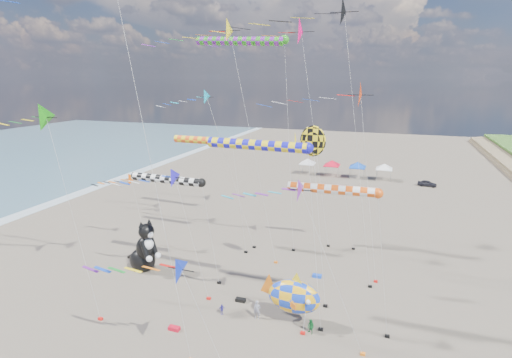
{
  "coord_description": "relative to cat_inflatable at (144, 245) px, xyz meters",
  "views": [
    {
      "loc": [
        10.22,
        -18.7,
        19.37
      ],
      "look_at": [
        -0.45,
        12.0,
        11.06
      ],
      "focal_mm": 28.0,
      "sensor_mm": 36.0,
      "label": 1
    }
  ],
  "objects": [
    {
      "name": "windsock_1",
      "position": [
        16.22,
        12.2,
        4.3
      ],
      "size": [
        6.56,
        0.62,
        7.5
      ],
      "color": "red",
      "rests_on": "ground"
    },
    {
      "name": "windsock_3",
      "position": [
        14.03,
        -4.23,
        11.61
      ],
      "size": [
        9.43,
        0.82,
        14.9
      ],
      "color": "#1513C6",
      "rests_on": "ground"
    },
    {
      "name": "child_green",
      "position": [
        18.3,
        -4.88,
        -2.22
      ],
      "size": [
        0.74,
        0.7,
        1.2
      ],
      "primitive_type": "imported",
      "rotation": [
        0.0,
        0.0,
        -0.57
      ],
      "color": "#167230",
      "rests_on": "ground"
    },
    {
      "name": "delta_kite_3",
      "position": [
        18.23,
        3.94,
        21.44
      ],
      "size": [
        14.01,
        2.57,
        25.85
      ],
      "color": "black",
      "rests_on": "ground"
    },
    {
      "name": "angelfish_kite",
      "position": [
        16.57,
        1.21,
        11.21
      ],
      "size": [
        3.74,
        3.02,
        15.47
      ],
      "color": "yellow",
      "rests_on": "ground"
    },
    {
      "name": "cat_inflatable",
      "position": [
        0.0,
        0.0,
        0.0
      ],
      "size": [
        4.64,
        3.42,
        5.64
      ],
      "primitive_type": null,
      "rotation": [
        0.0,
        0.0,
        -0.36
      ],
      "color": "black",
      "rests_on": "ground"
    },
    {
      "name": "kite_bag_0",
      "position": [
        17.08,
        4.24,
        -2.67
      ],
      "size": [
        0.9,
        0.44,
        0.3
      ],
      "primitive_type": "cube",
      "color": "blue",
      "rests_on": "ground"
    },
    {
      "name": "windsock_4",
      "position": [
        19.58,
        -3.41,
        8.5
      ],
      "size": [
        8.23,
        0.74,
        11.75
      ],
      "color": "#E95310",
      "rests_on": "ground"
    },
    {
      "name": "delta_kite_9",
      "position": [
        4.79,
        -3.0,
        8.13
      ],
      "size": [
        9.1,
        1.87,
        12.24
      ],
      "color": "#261AD3",
      "rests_on": "ground"
    },
    {
      "name": "delta_kite_2",
      "position": [
        18.75,
        5.13,
        14.81
      ],
      "size": [
        12.49,
        2.56,
        19.19
      ],
      "color": "red",
      "rests_on": "ground"
    },
    {
      "name": "person_adult",
      "position": [
        13.71,
        -4.36,
        -2.01
      ],
      "size": [
        0.63,
        0.46,
        1.62
      ],
      "primitive_type": "imported",
      "rotation": [
        0.0,
        0.0,
        0.12
      ],
      "color": "gray",
      "rests_on": "ground"
    },
    {
      "name": "delta_kite_0",
      "position": [
        12.32,
        12.08,
        21.2
      ],
      "size": [
        15.36,
        3.23,
        25.85
      ],
      "color": "#F4096A",
      "rests_on": "ground"
    },
    {
      "name": "delta_kite_10",
      "position": [
        -2.74,
        -8.76,
        13.35
      ],
      "size": [
        10.77,
        2.4,
        17.63
      ],
      "color": "#1A9911",
      "rests_on": "ground"
    },
    {
      "name": "kite_bag_1",
      "position": [
        11.49,
        -2.4,
        -2.67
      ],
      "size": [
        0.9,
        0.44,
        0.3
      ],
      "primitive_type": "cube",
      "color": "black",
      "rests_on": "ground"
    },
    {
      "name": "windsock_0",
      "position": [
        7.37,
        9.58,
        20.19
      ],
      "size": [
        11.64,
        0.96,
        23.55
      ],
      "color": "#29971B",
      "rests_on": "ground"
    },
    {
      "name": "kite_bag_2",
      "position": [
        8.04,
        -7.98,
        -2.67
      ],
      "size": [
        0.9,
        0.44,
        0.3
      ],
      "primitive_type": "cube",
      "color": "red",
      "rests_on": "ground"
    },
    {
      "name": "delta_kite_4",
      "position": [
        7.21,
        5.93,
        20.8
      ],
      "size": [
        13.71,
        2.49,
        25.16
      ],
      "color": "yellow",
      "rests_on": "ground"
    },
    {
      "name": "delta_kite_6",
      "position": [
        10.2,
        -12.37,
        5.08
      ],
      "size": [
        10.76,
        1.95,
        9.22
      ],
      "color": "#0F29BE",
      "rests_on": "ground"
    },
    {
      "name": "delta_kite_1",
      "position": [
        -4.82,
        3.12,
        5.19
      ],
      "size": [
        7.53,
        1.6,
        9.22
      ],
      "color": "#F55806",
      "rests_on": "ground"
    },
    {
      "name": "delta_kite_5",
      "position": [
        17.27,
        -6.11,
        8.66
      ],
      "size": [
        10.21,
        1.95,
        12.78
      ],
      "color": "#752499",
      "rests_on": "ground"
    },
    {
      "name": "tent_row",
      "position": [
        14.46,
        46.82,
        0.33
      ],
      "size": [
        19.2,
        4.2,
        3.8
      ],
      "color": "silver",
      "rests_on": "ground"
    },
    {
      "name": "fish_inflatable",
      "position": [
        16.69,
        -4.15,
        -0.32
      ],
      "size": [
        5.72,
        2.92,
        4.66
      ],
      "color": "blue",
      "rests_on": "ground"
    },
    {
      "name": "delta_kite_7",
      "position": [
        3.29,
        8.87,
        14.15
      ],
      "size": [
        10.61,
        1.78,
        18.25
      ],
      "color": "#0DA0C6",
      "rests_on": "ground"
    },
    {
      "name": "child_blue",
      "position": [
        10.71,
        -4.74,
        -2.35
      ],
      "size": [
        0.58,
        0.51,
        0.94
      ],
      "primitive_type": "imported",
      "rotation": [
        0.0,
        0.0,
        0.63
      ],
      "color": "#362EAB",
      "rests_on": "ground"
    },
    {
      "name": "parked_car",
      "position": [
        29.68,
        44.82,
        -2.26
      ],
      "size": [
        3.43,
        1.8,
        1.11
      ],
      "primitive_type": "imported",
      "rotation": [
        0.0,
        0.0,
        1.42
      ],
      "color": "#26262D",
      "rests_on": "ground"
    },
    {
      "name": "windsock_2",
      "position": [
        3.58,
        -0.11,
        7.13
      ],
      "size": [
        9.09,
        0.83,
        10.4
      ],
      "color": "black",
      "rests_on": "ground"
    },
    {
      "name": "windsock_5",
      "position": [
        3.84,
        7.29,
        9.77
      ],
      "size": [
        8.59,
        0.85,
        13.07
      ],
      "color": "#FE4F15",
      "rests_on": "ground"
    }
  ]
}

